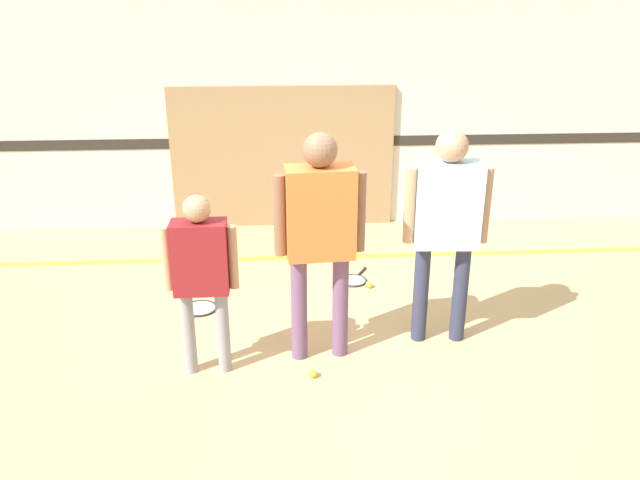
# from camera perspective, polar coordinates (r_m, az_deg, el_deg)

# --- Properties ---
(ground_plane) EXTENTS (16.00, 16.00, 0.00)m
(ground_plane) POSITION_cam_1_polar(r_m,az_deg,el_deg) (5.04, 1.81, -10.29)
(ground_plane) COLOR tan
(wall_back) EXTENTS (16.00, 0.07, 3.20)m
(wall_back) POSITION_cam_1_polar(r_m,az_deg,el_deg) (7.42, -0.26, 13.34)
(wall_back) COLOR silver
(wall_back) RESTS_ON ground_plane
(wall_panel) EXTENTS (2.64, 0.05, 1.68)m
(wall_panel) POSITION_cam_1_polar(r_m,az_deg,el_deg) (7.50, -3.42, 7.51)
(wall_panel) COLOR #9E7F56
(wall_panel) RESTS_ON ground_plane
(floor_stripe) EXTENTS (14.40, 0.10, 0.01)m
(floor_stripe) POSITION_cam_1_polar(r_m,az_deg,el_deg) (6.77, 0.31, -1.55)
(floor_stripe) COLOR yellow
(floor_stripe) RESTS_ON ground_plane
(person_instructor) EXTENTS (0.67, 0.31, 1.78)m
(person_instructor) POSITION_cam_1_polar(r_m,az_deg,el_deg) (4.54, -0.00, 1.42)
(person_instructor) COLOR #6B4C70
(person_instructor) RESTS_ON ground_plane
(person_student_left) EXTENTS (0.53, 0.22, 1.39)m
(person_student_left) POSITION_cam_1_polar(r_m,az_deg,el_deg) (4.51, -10.83, -2.40)
(person_student_left) COLOR gray
(person_student_left) RESTS_ON ground_plane
(person_student_right) EXTENTS (0.66, 0.30, 1.74)m
(person_student_right) POSITION_cam_1_polar(r_m,az_deg,el_deg) (4.88, 11.50, 2.19)
(person_student_right) COLOR #2D334C
(person_student_right) RESTS_ON ground_plane
(racket_spare_on_floor) EXTENTS (0.39, 0.49, 0.03)m
(racket_spare_on_floor) POSITION_cam_1_polar(r_m,az_deg,el_deg) (6.23, 3.09, -3.66)
(racket_spare_on_floor) COLOR #28282D
(racket_spare_on_floor) RESTS_ON ground_plane
(racket_second_spare) EXTENTS (0.44, 0.53, 0.03)m
(racket_second_spare) POSITION_cam_1_polar(r_m,az_deg,el_deg) (5.80, -11.00, -6.08)
(racket_second_spare) COLOR #28282D
(racket_second_spare) RESTS_ON ground_plane
(tennis_ball_near_instructor) EXTENTS (0.07, 0.07, 0.07)m
(tennis_ball_near_instructor) POSITION_cam_1_polar(r_m,az_deg,el_deg) (4.74, -0.68, -12.10)
(tennis_ball_near_instructor) COLOR #CCE038
(tennis_ball_near_instructor) RESTS_ON ground_plane
(tennis_ball_by_spare_racket) EXTENTS (0.07, 0.07, 0.07)m
(tennis_ball_by_spare_racket) POSITION_cam_1_polar(r_m,az_deg,el_deg) (6.08, 4.51, -4.10)
(tennis_ball_by_spare_racket) COLOR #CCE038
(tennis_ball_by_spare_racket) RESTS_ON ground_plane
(tennis_ball_stray_left) EXTENTS (0.07, 0.07, 0.07)m
(tennis_ball_stray_left) POSITION_cam_1_polar(r_m,az_deg,el_deg) (5.63, -12.14, -6.81)
(tennis_ball_stray_left) COLOR #CCE038
(tennis_ball_stray_left) RESTS_ON ground_plane
(tennis_ball_stray_right) EXTENTS (0.07, 0.07, 0.07)m
(tennis_ball_stray_right) POSITION_cam_1_polar(r_m,az_deg,el_deg) (5.63, 8.86, -6.53)
(tennis_ball_stray_right) COLOR #CCE038
(tennis_ball_stray_right) RESTS_ON ground_plane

